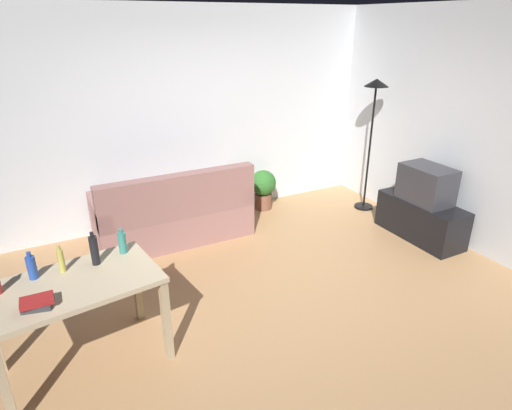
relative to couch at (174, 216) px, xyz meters
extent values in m
cube|color=tan|center=(0.46, -1.59, -0.32)|extent=(5.20, 4.40, 0.02)
cube|color=silver|center=(0.46, 0.61, 1.04)|extent=(5.20, 0.10, 2.70)
cube|color=silver|center=(3.06, -1.59, 1.04)|extent=(0.10, 4.40, 2.70)
cube|color=#996B66|center=(0.00, 0.06, -0.11)|extent=(1.84, 0.84, 0.40)
cube|color=#8C625D|center=(0.00, -0.28, 0.35)|extent=(1.84, 0.16, 0.52)
cube|color=#926661|center=(0.84, 0.06, 0.20)|extent=(0.16, 0.84, 0.22)
cube|color=#926661|center=(-0.84, 0.06, 0.20)|extent=(0.16, 0.84, 0.22)
cube|color=black|center=(2.71, -1.37, -0.07)|extent=(0.44, 1.10, 0.48)
cube|color=#2D2D33|center=(2.71, -1.37, 0.39)|extent=(0.40, 0.60, 0.44)
cube|color=black|center=(2.92, -1.37, 0.39)|extent=(0.01, 0.52, 0.36)
cylinder|color=black|center=(2.71, -0.34, -0.29)|extent=(0.26, 0.26, 0.03)
cylinder|color=black|center=(2.71, -0.34, 0.56)|extent=(0.03, 0.03, 1.68)
cone|color=black|center=(2.71, -0.34, 1.45)|extent=(0.32, 0.32, 0.10)
cube|color=#C6B28E|center=(-1.28, -1.75, 0.43)|extent=(1.28, 0.86, 0.04)
cube|color=tan|center=(-1.80, -2.13, 0.05)|extent=(0.07, 0.07, 0.72)
cube|color=tan|center=(-0.69, -1.98, 0.05)|extent=(0.07, 0.07, 0.72)
cube|color=tan|center=(-0.77, -1.36, 0.05)|extent=(0.07, 0.07, 0.72)
cylinder|color=brown|center=(1.41, 0.31, -0.20)|extent=(0.24, 0.24, 0.22)
sphere|color=#2D6B28|center=(1.41, 0.31, 0.08)|extent=(0.36, 0.36, 0.36)
cylinder|color=#2347A3|center=(-1.53, -1.56, 0.54)|extent=(0.07, 0.07, 0.18)
cylinder|color=#2347A3|center=(-1.53, -1.56, 0.65)|extent=(0.03, 0.03, 0.04)
cylinder|color=#BCB24C|center=(-1.33, -1.56, 0.54)|extent=(0.05, 0.05, 0.18)
cylinder|color=#BCB24C|center=(-1.33, -1.56, 0.65)|extent=(0.02, 0.02, 0.04)
cylinder|color=black|center=(-1.09, -1.56, 0.57)|extent=(0.06, 0.06, 0.23)
cylinder|color=black|center=(-1.09, -1.56, 0.71)|extent=(0.03, 0.03, 0.04)
cylinder|color=teal|center=(-0.86, -1.48, 0.54)|extent=(0.06, 0.06, 0.18)
cylinder|color=teal|center=(-0.86, -1.48, 0.65)|extent=(0.03, 0.03, 0.04)
cube|color=#333338|center=(-1.52, -1.95, 0.47)|extent=(0.21, 0.19, 0.04)
cube|color=maroon|center=(-1.52, -1.97, 0.51)|extent=(0.21, 0.13, 0.03)
camera|label=1|loc=(-1.33, -4.71, 2.20)|focal=30.32mm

